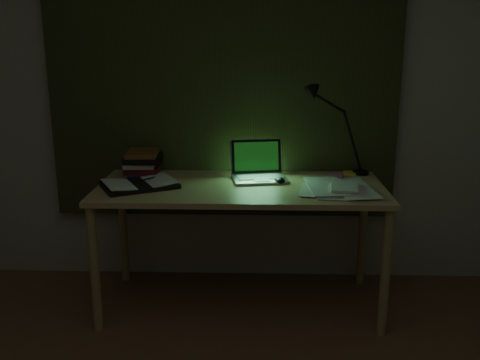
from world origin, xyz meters
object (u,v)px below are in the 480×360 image
at_px(loose_papers, 335,188).
at_px(desk_lamp, 363,132).
at_px(laptop, 260,162).
at_px(open_textbook, 139,184).
at_px(desk, 241,246).
at_px(book_stack, 142,162).

height_order(loose_papers, desk_lamp, desk_lamp).
bearing_deg(laptop, open_textbook, -176.57).
height_order(desk, laptop, laptop).
bearing_deg(book_stack, loose_papers, -14.04).
height_order(laptop, desk_lamp, desk_lamp).
height_order(desk, desk_lamp, desk_lamp).
height_order(book_stack, loose_papers, book_stack).
xyz_separation_m(desk, loose_papers, (0.54, -0.07, 0.39)).
distance_m(desk, laptop, 0.52).
xyz_separation_m(laptop, book_stack, (-0.73, 0.10, -0.03)).
relative_size(desk, open_textbook, 4.11).
bearing_deg(desk, desk_lamp, 21.25).
relative_size(book_stack, loose_papers, 0.70).
xyz_separation_m(open_textbook, loose_papers, (1.12, -0.02, -0.01)).
bearing_deg(desk, laptop, 46.24).
bearing_deg(open_textbook, laptop, -14.40).
height_order(open_textbook, book_stack, book_stack).
bearing_deg(desk_lamp, open_textbook, -155.20).
xyz_separation_m(desk, desk_lamp, (0.75, 0.29, 0.65)).
distance_m(desk, open_textbook, 0.70).
bearing_deg(loose_papers, open_textbook, 179.04).
distance_m(desk, book_stack, 0.80).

